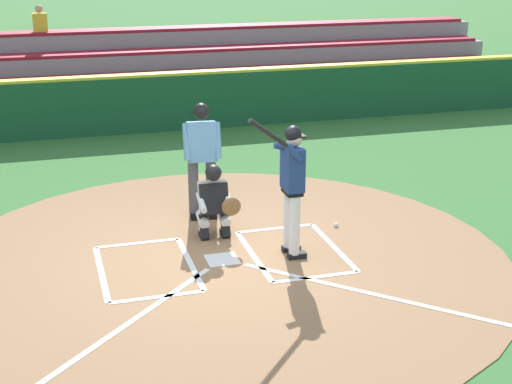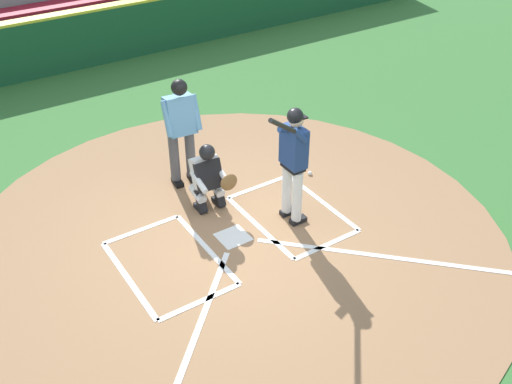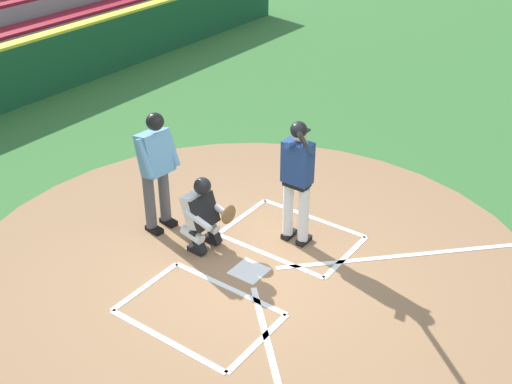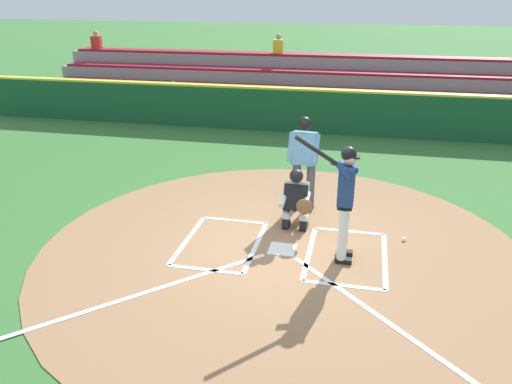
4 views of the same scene
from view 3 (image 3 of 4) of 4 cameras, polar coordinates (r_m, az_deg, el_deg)
name	(u,v)px [view 3 (image 3 of 4)]	position (r m, az deg, el deg)	size (l,w,h in m)	color
ground_plane	(249,272)	(8.83, -0.60, -7.00)	(120.00, 120.00, 0.00)	#387033
dirt_circle	(249,271)	(8.82, -0.60, -6.96)	(8.00, 8.00, 0.01)	#99704C
home_plate_and_chalk	(305,295)	(8.44, 4.29, -8.99)	(7.93, 4.91, 0.01)	white
batter	(297,175)	(8.85, 3.65, 1.52)	(0.93, 0.70, 2.13)	white
catcher	(203,212)	(9.00, -4.63, -1.75)	(0.59, 0.62, 1.13)	black
plate_umpire	(156,164)	(9.27, -8.75, 2.44)	(0.61, 0.45, 1.86)	#4C4C51
baseball	(285,194)	(10.52, 2.57, -0.16)	(0.07, 0.07, 0.07)	white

